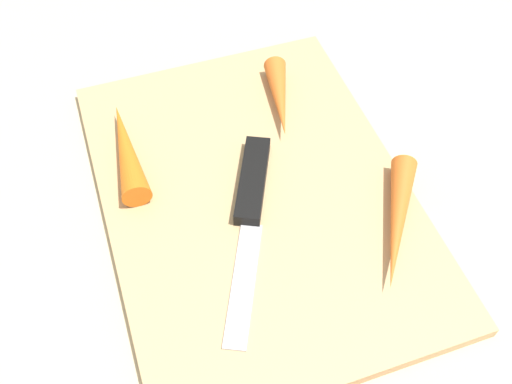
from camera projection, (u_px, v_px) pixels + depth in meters
ground_plane at (256, 200)px, 0.52m from camera, size 1.40×1.40×0.00m
cutting_board at (256, 196)px, 0.52m from camera, size 0.36×0.26×0.01m
knife at (256, 191)px, 0.51m from camera, size 0.19×0.10×0.01m
carrot_shortest at (280, 98)px, 0.57m from camera, size 0.10×0.05×0.02m
carrot_medium at (126, 149)px, 0.53m from camera, size 0.11×0.03×0.03m
carrot_longest at (398, 221)px, 0.48m from camera, size 0.12×0.09×0.02m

